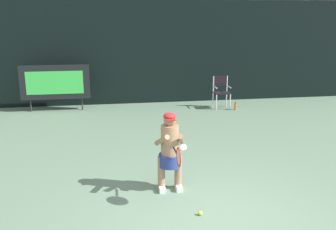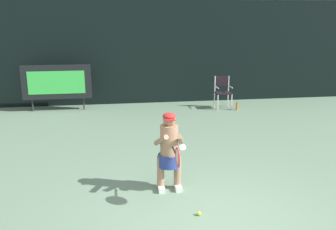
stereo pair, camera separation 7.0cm
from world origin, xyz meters
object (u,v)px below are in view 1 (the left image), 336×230
object	(u,v)px
water_bottle	(235,106)
tennis_racket	(178,156)
tennis_ball_loose	(200,213)
tennis_player	(170,150)
umpire_chair	(221,90)
scoreboard	(55,82)

from	to	relation	value
water_bottle	tennis_racket	xyz separation A→B (m)	(-3.13, -6.14, 0.74)
tennis_ball_loose	tennis_player	bearing A→B (deg)	107.62
umpire_chair	tennis_racket	xyz separation A→B (m)	(-2.74, -6.51, 0.24)
water_bottle	tennis_player	distance (m)	6.38
scoreboard	tennis_ball_loose	size ratio (longest dim) A/B	32.35
scoreboard	tennis_player	distance (m)	6.95
umpire_chair	tennis_ball_loose	bearing A→B (deg)	-109.72
umpire_chair	tennis_ball_loose	xyz separation A→B (m)	(-2.46, -6.85, -0.58)
tennis_ball_loose	umpire_chair	bearing A→B (deg)	70.28
umpire_chair	water_bottle	bearing A→B (deg)	-43.22
tennis_racket	scoreboard	bearing A→B (deg)	102.19
tennis_player	tennis_racket	xyz separation A→B (m)	(0.03, -0.64, 0.11)
tennis_ball_loose	water_bottle	bearing A→B (deg)	66.28
water_bottle	tennis_player	bearing A→B (deg)	-119.83
tennis_racket	tennis_ball_loose	world-z (taller)	tennis_racket
scoreboard	tennis_racket	distance (m)	7.54
umpire_chair	tennis_racket	distance (m)	7.07
umpire_chair	tennis_racket	bearing A→B (deg)	-112.82
tennis_ball_loose	tennis_racket	bearing A→B (deg)	130.05
scoreboard	tennis_ball_loose	xyz separation A→B (m)	(3.02, -7.37, -0.91)
scoreboard	tennis_player	xyz separation A→B (m)	(2.71, -6.39, -0.20)
scoreboard	tennis_racket	size ratio (longest dim) A/B	3.65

